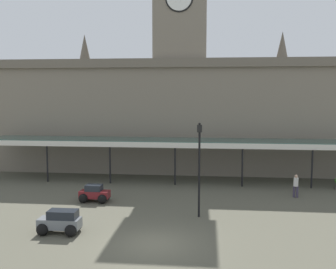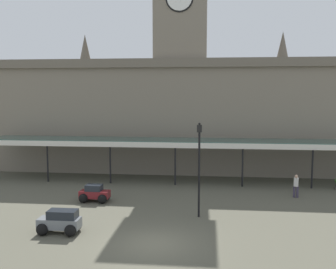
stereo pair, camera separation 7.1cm
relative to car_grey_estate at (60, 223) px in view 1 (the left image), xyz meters
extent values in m
plane|color=#514F40|center=(5.21, -0.97, -0.56)|extent=(140.00, 140.00, 0.00)
cube|color=slate|center=(5.21, 18.01, 4.72)|extent=(41.88, 5.46, 10.57)
cube|color=#685F52|center=(5.21, 15.13, 9.61)|extent=(41.88, 0.30, 0.80)
cube|color=slate|center=(5.21, 18.01, 14.24)|extent=(4.80, 4.80, 8.46)
cone|color=#5B5448|center=(-4.22, 18.01, 11.31)|extent=(1.10, 1.10, 2.60)
cone|color=#5B5448|center=(14.63, 18.01, 11.31)|extent=(1.10, 1.10, 2.60)
cube|color=#38564C|center=(5.21, 13.08, 2.94)|extent=(32.57, 3.20, 0.16)
cube|color=silver|center=(5.21, 11.48, 2.74)|extent=(32.57, 0.12, 0.44)
cylinder|color=black|center=(-5.65, 11.63, 1.15)|extent=(0.14, 0.14, 3.42)
cylinder|color=black|center=(-0.22, 11.63, 1.15)|extent=(0.14, 0.14, 3.42)
cylinder|color=black|center=(5.21, 11.63, 1.15)|extent=(0.14, 0.14, 3.42)
cylinder|color=black|center=(10.63, 11.63, 1.15)|extent=(0.14, 0.14, 3.42)
cylinder|color=black|center=(16.06, 11.63, 1.15)|extent=(0.14, 0.14, 3.42)
cube|color=slate|center=(-0.04, 0.00, -0.02)|extent=(2.25, 0.90, 0.55)
cube|color=#1E232B|center=(0.16, 0.00, 0.48)|extent=(1.55, 0.83, 0.45)
sphere|color=black|center=(-0.82, -0.45, -0.24)|extent=(0.64, 0.64, 0.64)
sphere|color=black|center=(-0.82, 0.45, -0.24)|extent=(0.64, 0.64, 0.64)
sphere|color=black|center=(0.73, -0.45, -0.24)|extent=(0.64, 0.64, 0.64)
sphere|color=black|center=(0.73, 0.45, -0.24)|extent=(0.64, 0.64, 0.64)
cube|color=maroon|center=(0.08, 6.14, -0.04)|extent=(2.08, 0.95, 0.50)
cube|color=#1E232B|center=(0.03, 6.15, 0.42)|extent=(1.13, 0.84, 0.42)
sphere|color=black|center=(0.77, 6.56, -0.24)|extent=(0.64, 0.64, 0.64)
sphere|color=black|center=(0.74, 5.68, -0.24)|extent=(0.64, 0.64, 0.64)
sphere|color=black|center=(-0.58, 6.61, -0.24)|extent=(0.64, 0.64, 0.64)
sphere|color=black|center=(-0.61, 5.73, -0.24)|extent=(0.64, 0.64, 0.64)
cylinder|color=#3F384C|center=(14.32, 8.68, -0.15)|extent=(0.17, 0.17, 0.82)
cylinder|color=#3F384C|center=(14.11, 8.74, -0.15)|extent=(0.17, 0.17, 0.82)
cylinder|color=silver|center=(14.22, 8.71, 0.57)|extent=(0.34, 0.34, 0.62)
sphere|color=tan|center=(14.22, 8.71, 0.99)|extent=(0.23, 0.23, 0.23)
cylinder|color=black|center=(7.36, 3.54, 2.03)|extent=(0.13, 0.13, 5.20)
cube|color=black|center=(7.36, 3.54, 4.85)|extent=(0.30, 0.30, 0.44)
sphere|color=black|center=(7.36, 3.54, 5.13)|extent=(0.14, 0.14, 0.14)
camera|label=1|loc=(7.87, -19.63, 6.99)|focal=41.67mm
camera|label=2|loc=(7.94, -19.62, 6.99)|focal=41.67mm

